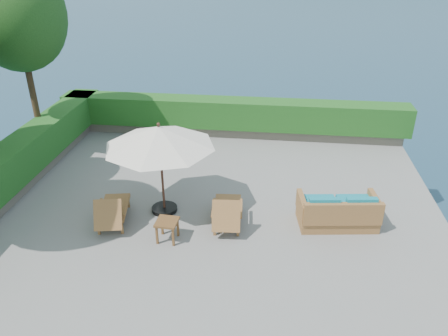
# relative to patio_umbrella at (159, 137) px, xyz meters

# --- Properties ---
(ground) EXTENTS (12.00, 12.00, 0.00)m
(ground) POSITION_rel_patio_umbrella_xyz_m (1.21, -0.31, -2.09)
(ground) COLOR slate
(ground) RESTS_ON ground
(foundation) EXTENTS (12.00, 12.00, 3.00)m
(foundation) POSITION_rel_patio_umbrella_xyz_m (1.21, -0.31, -3.64)
(foundation) COLOR #60594C
(foundation) RESTS_ON ocean
(ocean) EXTENTS (600.00, 600.00, 0.00)m
(ocean) POSITION_rel_patio_umbrella_xyz_m (1.21, -0.31, -5.09)
(ocean) COLOR #163346
(ocean) RESTS_ON ground
(planter_wall_far) EXTENTS (12.00, 0.60, 0.36)m
(planter_wall_far) POSITION_rel_patio_umbrella_xyz_m (1.21, 5.29, -1.91)
(planter_wall_far) COLOR #655E51
(planter_wall_far) RESTS_ON ground
(planter_wall_left) EXTENTS (0.60, 12.00, 0.36)m
(planter_wall_left) POSITION_rel_patio_umbrella_xyz_m (-4.39, -0.31, -1.91)
(planter_wall_left) COLOR #655E51
(planter_wall_left) RESTS_ON ground
(hedge_far) EXTENTS (12.40, 0.90, 1.00)m
(hedge_far) POSITION_rel_patio_umbrella_xyz_m (1.21, 5.29, -1.24)
(hedge_far) COLOR #1A4614
(hedge_far) RESTS_ON planter_wall_far
(tree_far) EXTENTS (2.80, 2.80, 6.03)m
(tree_far) POSITION_rel_patio_umbrella_xyz_m (-4.79, 2.89, 2.32)
(tree_far) COLOR #412B19
(tree_far) RESTS_ON ground
(patio_umbrella) EXTENTS (2.93, 2.93, 2.47)m
(patio_umbrella) POSITION_rel_patio_umbrella_xyz_m (0.00, 0.00, 0.00)
(patio_umbrella) COLOR black
(patio_umbrella) RESTS_ON ground
(lounge_left) EXTENTS (0.94, 1.69, 0.92)m
(lounge_left) POSITION_rel_patio_umbrella_xyz_m (-1.12, -0.73, -1.70)
(lounge_left) COLOR #965B36
(lounge_left) RESTS_ON ground
(lounge_right) EXTENTS (0.81, 1.67, 0.94)m
(lounge_right) POSITION_rel_patio_umbrella_xyz_m (1.70, -0.44, -1.70)
(lounge_right) COLOR #965B36
(lounge_right) RESTS_ON ground
(side_table) EXTENTS (0.53, 0.53, 0.53)m
(side_table) POSITION_rel_patio_umbrella_xyz_m (0.39, -1.24, -1.65)
(side_table) COLOR brown
(side_table) RESTS_ON ground
(wicker_loveseat) EXTENTS (2.03, 1.23, 0.94)m
(wicker_loveseat) POSITION_rel_patio_umbrella_xyz_m (4.42, -0.14, -1.72)
(wicker_loveseat) COLOR #965B36
(wicker_loveseat) RESTS_ON ground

